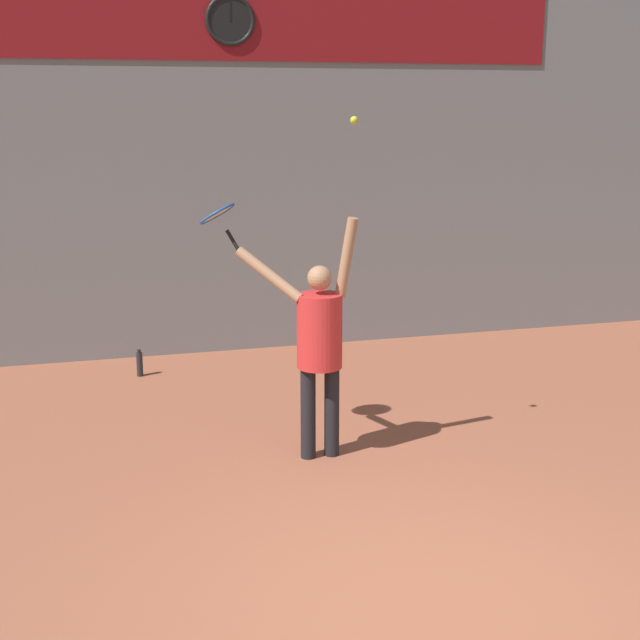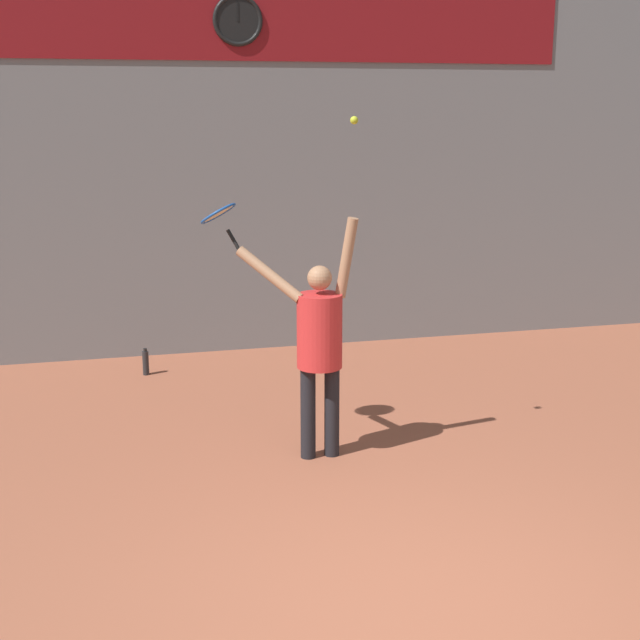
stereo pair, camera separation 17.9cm
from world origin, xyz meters
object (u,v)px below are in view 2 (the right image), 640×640
at_px(water_bottle, 146,363).
at_px(tennis_racket, 219,215).
at_px(tennis_ball, 354,120).
at_px(scoreboard_clock, 238,20).
at_px(tennis_player, 319,339).

bearing_deg(water_bottle, tennis_racket, -76.64).
xyz_separation_m(tennis_ball, water_bottle, (-1.58, 2.89, -2.71)).
relative_size(scoreboard_clock, tennis_player, 0.28).
relative_size(tennis_ball, water_bottle, 0.21).
relative_size(scoreboard_clock, water_bottle, 1.88).
xyz_separation_m(scoreboard_clock, tennis_player, (0.06, -3.56, -2.86)).
xyz_separation_m(tennis_racket, water_bottle, (-0.56, 2.35, -1.92)).
bearing_deg(water_bottle, scoreboard_clock, 31.36).
xyz_separation_m(scoreboard_clock, tennis_ball, (0.33, -3.66, -1.06)).
bearing_deg(tennis_racket, water_bottle, 103.36).
bearing_deg(tennis_racket, tennis_player, -30.39).
relative_size(tennis_racket, tennis_ball, 6.86).
height_order(tennis_ball, water_bottle, tennis_ball).
bearing_deg(water_bottle, tennis_ball, -61.38).
height_order(scoreboard_clock, tennis_player, scoreboard_clock).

